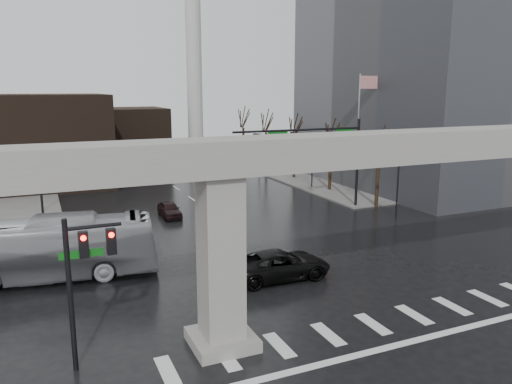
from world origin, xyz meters
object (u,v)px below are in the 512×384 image
(pickup_truck, at_px, (280,265))
(city_bus, at_px, (41,249))
(signal_mast_arm, at_px, (321,145))
(far_car, at_px, (169,209))

(pickup_truck, bearing_deg, city_bus, 69.00)
(signal_mast_arm, bearing_deg, far_car, 165.97)
(signal_mast_arm, xyz_separation_m, far_car, (-12.73, 3.18, -5.18))
(signal_mast_arm, distance_m, pickup_truck, 17.37)
(city_bus, bearing_deg, pickup_truck, -104.19)
(signal_mast_arm, height_order, far_car, signal_mast_arm)
(city_bus, xyz_separation_m, far_car, (10.01, 10.90, -1.13))
(signal_mast_arm, distance_m, far_car, 14.11)
(pickup_truck, xyz_separation_m, city_bus, (-12.36, 5.27, 0.96))
(signal_mast_arm, xyz_separation_m, pickup_truck, (-10.39, -12.99, -5.02))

